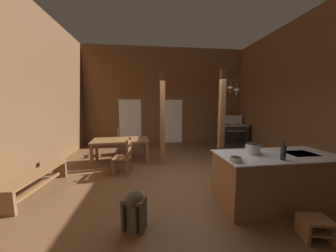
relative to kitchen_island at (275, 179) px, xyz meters
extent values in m
cube|color=brown|center=(-1.49, 1.17, -0.51)|extent=(8.14, 9.11, 0.10)
cube|color=brown|center=(-1.49, 5.39, 1.75)|extent=(8.14, 0.14, 4.42)
cube|color=brown|center=(-5.23, 1.17, 1.75)|extent=(0.14, 9.11, 4.42)
cube|color=brown|center=(2.25, 1.17, 1.75)|extent=(0.14, 9.11, 4.42)
cube|color=white|center=(-3.14, 5.32, 0.56)|extent=(1.00, 0.01, 2.05)
cube|color=white|center=(-1.12, 5.32, 0.56)|extent=(0.84, 0.01, 2.05)
cube|color=brown|center=(0.00, 0.00, -0.01)|extent=(2.12, 0.95, 0.91)
cube|color=#B7BABF|center=(0.00, 0.00, 0.45)|extent=(2.18, 1.01, 0.02)
cube|color=black|center=(0.47, 0.01, 0.46)|extent=(0.53, 0.41, 0.00)
cube|color=black|center=(-0.01, 0.43, -0.41)|extent=(2.00, 0.09, 0.10)
cube|color=#272727|center=(1.45, 4.49, -0.01)|extent=(1.16, 0.85, 0.90)
cube|color=black|center=(1.42, 4.10, -0.04)|extent=(0.93, 0.09, 0.52)
cylinder|color=#B7BABF|center=(1.41, 4.08, 0.24)|extent=(0.82, 0.09, 0.02)
cube|color=#B7BABF|center=(1.45, 4.49, 0.45)|extent=(1.20, 0.89, 0.03)
cube|color=#B7BABF|center=(1.48, 4.85, 0.66)|extent=(1.14, 0.14, 0.40)
cylinder|color=black|center=(1.68, 4.31, 0.47)|extent=(0.22, 0.22, 0.01)
cylinder|color=black|center=(1.19, 4.36, 0.47)|extent=(0.22, 0.22, 0.01)
cylinder|color=black|center=(1.71, 4.62, 0.47)|extent=(0.22, 0.22, 0.01)
cylinder|color=black|center=(1.22, 4.66, 0.47)|extent=(0.22, 0.22, 0.01)
cylinder|color=black|center=(1.74, 4.06, 0.36)|extent=(0.05, 0.03, 0.04)
cylinder|color=black|center=(1.53, 4.08, 0.36)|extent=(0.05, 0.03, 0.04)
cylinder|color=black|center=(1.31, 4.10, 0.36)|extent=(0.05, 0.03, 0.04)
cylinder|color=black|center=(1.09, 4.12, 0.36)|extent=(0.05, 0.03, 0.04)
cube|color=brown|center=(-0.30, 1.78, 0.92)|extent=(0.15, 0.15, 2.77)
cube|color=brown|center=(-0.08, 1.79, 2.03)|extent=(0.59, 0.12, 0.06)
cylinder|color=#B7BABF|center=(-0.08, 1.79, 1.93)|extent=(0.01, 0.01, 0.19)
cylinder|color=#B7BABF|center=(-0.08, 1.79, 1.82)|extent=(0.18, 0.18, 0.04)
cylinder|color=#B7BABF|center=(-0.08, 1.79, 1.74)|extent=(0.02, 0.02, 0.14)
cylinder|color=#B7BABF|center=(0.12, 1.81, 1.91)|extent=(0.01, 0.01, 0.24)
cylinder|color=#B7BABF|center=(0.12, 1.81, 1.77)|extent=(0.18, 0.18, 0.04)
cylinder|color=#B7BABF|center=(0.12, 1.81, 1.69)|extent=(0.02, 0.02, 0.14)
cube|color=brown|center=(-1.90, 2.29, 0.92)|extent=(0.14, 0.14, 2.77)
cube|color=brown|center=(-0.09, -0.88, -0.18)|extent=(0.41, 0.35, 0.04)
cube|color=brown|center=(-0.24, -0.85, -0.33)|extent=(0.09, 0.28, 0.26)
cube|color=brown|center=(0.07, -0.91, -0.33)|extent=(0.09, 0.28, 0.26)
cube|color=brown|center=(-0.09, -0.88, -0.33)|extent=(0.37, 0.34, 0.03)
cube|color=brown|center=(-3.19, 2.67, 0.25)|extent=(1.78, 1.07, 0.06)
cube|color=brown|center=(-4.02, 2.98, -0.12)|extent=(0.09, 0.09, 0.68)
cube|color=brown|center=(-2.45, 3.14, -0.12)|extent=(0.09, 0.09, 0.68)
cube|color=brown|center=(-3.94, 2.20, -0.12)|extent=(0.09, 0.09, 0.68)
cube|color=brown|center=(-2.37, 2.36, -0.12)|extent=(0.09, 0.09, 0.68)
cube|color=brown|center=(-3.23, 3.60, -0.03)|extent=(0.52, 0.52, 0.04)
cube|color=brown|center=(-3.08, 3.82, -0.26)|extent=(0.06, 0.06, 0.41)
cube|color=brown|center=(-3.00, 3.45, -0.26)|extent=(0.06, 0.06, 0.41)
cube|color=brown|center=(-3.45, 3.74, 0.01)|extent=(0.06, 0.06, 0.95)
cube|color=brown|center=(-3.37, 3.37, 0.01)|extent=(0.06, 0.06, 0.95)
cube|color=brown|center=(-3.41, 3.56, 0.38)|extent=(0.11, 0.38, 0.07)
cube|color=brown|center=(-3.41, 3.56, 0.19)|extent=(0.11, 0.38, 0.07)
cube|color=brown|center=(-3.02, 1.73, -0.03)|extent=(0.48, 0.48, 0.04)
cube|color=brown|center=(-3.23, 1.56, -0.26)|extent=(0.05, 0.05, 0.41)
cube|color=brown|center=(-3.19, 1.93, -0.26)|extent=(0.05, 0.05, 0.41)
cube|color=brown|center=(-2.85, 1.52, 0.01)|extent=(0.05, 0.05, 0.95)
cube|color=brown|center=(-2.82, 1.90, 0.01)|extent=(0.05, 0.05, 0.95)
cube|color=brown|center=(-2.83, 1.71, 0.38)|extent=(0.07, 0.38, 0.07)
cube|color=brown|center=(-2.83, 1.71, 0.19)|extent=(0.07, 0.38, 0.07)
cube|color=brown|center=(-4.61, 0.91, -0.04)|extent=(0.48, 1.68, 0.04)
cube|color=brown|center=(-4.67, 0.14, -0.26)|extent=(0.31, 0.08, 0.40)
cube|color=brown|center=(-4.55, 1.67, -0.26)|extent=(0.31, 0.08, 0.40)
cube|color=brown|center=(-4.61, 0.91, -0.34)|extent=(0.17, 1.45, 0.06)
cube|color=#4C4233|center=(-2.55, -0.41, -0.22)|extent=(0.37, 0.31, 0.48)
cube|color=#4C4233|center=(-2.51, -0.28, -0.30)|extent=(0.23, 0.13, 0.17)
cylinder|color=black|center=(-2.68, -0.49, -0.22)|extent=(0.05, 0.05, 0.38)
cylinder|color=black|center=(-2.50, -0.56, -0.22)|extent=(0.05, 0.05, 0.38)
sphere|color=#4C4233|center=(-2.55, -0.41, 0.00)|extent=(0.35, 0.35, 0.27)
cylinder|color=#B7BABF|center=(-0.43, 0.09, 0.56)|extent=(0.25, 0.25, 0.19)
cylinder|color=black|center=(-0.43, 0.09, 0.65)|extent=(0.26, 0.26, 0.01)
cylinder|color=#B7BABF|center=(-0.56, 0.09, 0.60)|extent=(0.05, 0.02, 0.02)
cylinder|color=#B7BABF|center=(-0.29, 0.09, 0.60)|extent=(0.05, 0.02, 0.02)
cylinder|color=#B2A893|center=(-0.95, -0.28, 0.50)|extent=(0.20, 0.20, 0.07)
cylinder|color=black|center=(-0.95, -0.28, 0.53)|extent=(0.16, 0.16, 0.00)
cylinder|color=#1E2328|center=(-0.15, -0.30, 0.58)|extent=(0.08, 0.08, 0.24)
cylinder|color=#1E2328|center=(-0.15, -0.30, 0.74)|extent=(0.03, 0.03, 0.08)
camera|label=1|loc=(-2.33, -2.79, 1.36)|focal=18.44mm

